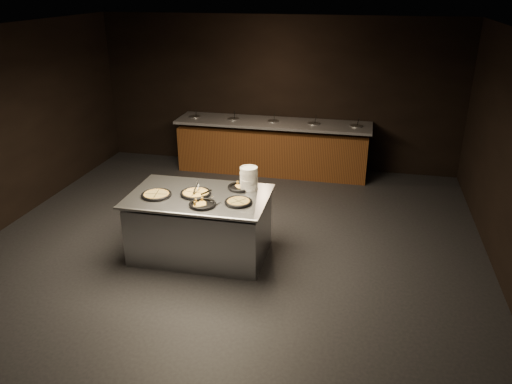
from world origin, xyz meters
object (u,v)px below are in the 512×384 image
Objects in this scene: serving_counter at (200,226)px; plate_stack at (249,179)px; pan_veggie_whole at (156,195)px; pan_cheese_whole at (196,193)px.

plate_stack is (0.60, 0.32, 0.61)m from serving_counter.
pan_veggie_whole is at bearing -164.27° from serving_counter.
serving_counter is 0.48m from pan_cheese_whole.
serving_counter is 4.65× the size of pan_veggie_whole.
serving_counter is at bearing 16.40° from pan_veggie_whole.
pan_veggie_whole is 0.97× the size of pan_cheese_whole.
pan_veggie_whole is at bearing -162.21° from pan_cheese_whole.
pan_cheese_whole is at bearing -153.36° from plate_stack.
serving_counter is 5.88× the size of plate_stack.
serving_counter is at bearing -151.70° from plate_stack.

